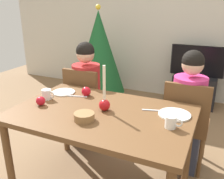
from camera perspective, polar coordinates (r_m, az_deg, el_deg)
The scene contains 19 objects.
back_wall at distance 4.26m, azimuth 14.18°, elevation 15.57°, with size 6.40×0.10×2.60m, color beige.
dining_table at distance 1.98m, azimuth -2.44°, elevation -7.32°, with size 1.40×0.90×0.75m.
chair_left at distance 2.76m, azimuth -6.09°, elevation -2.91°, with size 0.40×0.40×0.90m.
chair_right at distance 2.43m, azimuth 16.64°, elevation -6.92°, with size 0.40×0.40×0.90m.
person_left_child at distance 2.76m, azimuth -5.79°, elevation -1.57°, with size 0.30×0.30×1.17m.
person_right_child at distance 2.44m, azimuth 16.89°, elevation -5.39°, with size 0.30×0.30×1.17m.
tv_stand at distance 4.11m, azimuth 18.32°, elevation -0.16°, with size 0.64×0.40×0.48m, color black.
tv at distance 3.98m, azimuth 19.04°, elevation 6.22°, with size 0.79×0.05×0.46m.
christmas_tree at distance 4.01m, azimuth -3.02°, elevation 8.51°, with size 0.84×0.84×1.52m.
candle_centerpiece at distance 1.94m, azimuth -1.76°, elevation -2.82°, with size 0.09×0.09×0.37m.
plate_left at distance 2.38m, azimuth -11.06°, elevation -0.60°, with size 0.21×0.21×0.01m, color white.
plate_right at distance 1.95m, azimuth 14.16°, elevation -5.58°, with size 0.24×0.24×0.01m, color white.
mug_left at distance 2.25m, azimuth -14.72°, elevation -1.09°, with size 0.13×0.08×0.09m.
mug_right at distance 1.74m, azimuth 13.46°, elevation -7.29°, with size 0.12×0.08×0.09m.
fork_left at distance 2.26m, azimuth -7.96°, elevation -1.56°, with size 0.18×0.01×0.01m, color silver.
fork_right at distance 1.99m, azimuth 9.49°, elevation -4.74°, with size 0.18×0.01×0.01m, color silver.
bowl_walnuts at distance 1.81m, azimuth -6.40°, elevation -6.23°, with size 0.15×0.15×0.06m, color olive.
apple_near_candle at distance 2.26m, azimuth -5.96°, elevation -0.44°, with size 0.09×0.09×0.09m, color #B7101D.
apple_by_left_plate at distance 2.13m, azimuth -16.08°, elevation -2.54°, with size 0.08×0.08×0.08m, color red.
Camera 1 is at (0.81, -1.57, 1.57)m, focal length 39.79 mm.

